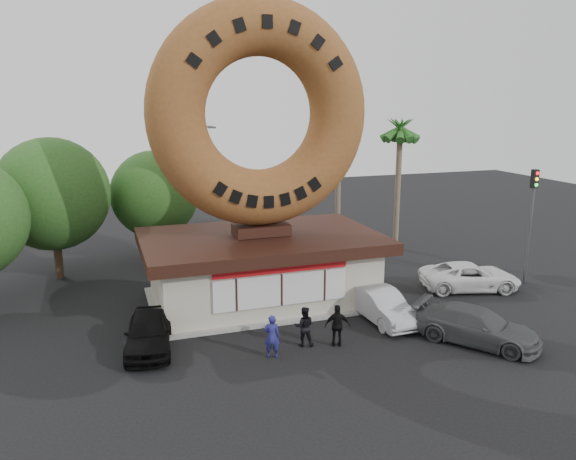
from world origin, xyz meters
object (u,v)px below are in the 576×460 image
Objects in this scene: giant_donut at (260,114)px; car_silver at (382,306)px; donut_shop at (262,266)px; person_left at (272,336)px; car_black at (148,332)px; car_grey at (477,326)px; street_lamp at (188,183)px; car_white at (470,276)px; person_right at (337,326)px; traffic_signal at (531,212)px; person_center at (304,326)px.

car_silver is at bearing -44.20° from giant_donut.
person_left is at bearing -102.76° from donut_shop.
car_black is (-5.72, -3.83, -1.04)m from donut_shop.
car_black is 13.02m from car_grey.
street_lamp reaches higher than car_white.
person_right is 0.34× the size of car_white.
person_center is at bearing -165.94° from traffic_signal.
car_grey reaches higher than car_silver.
person_left is 1.05× the size of person_center.
donut_shop is 5.55m from person_center.
donut_shop reaches higher than car_black.
street_lamp is 1.59× the size of car_white.
car_black is (-4.35, 2.21, -0.12)m from person_left.
giant_donut is at bearing -58.82° from person_right.
car_silver is at bearing -131.07° from person_right.
giant_donut is 1.28× the size of street_lamp.
car_grey is (-7.22, -5.46, -3.15)m from traffic_signal.
person_left is 0.40× the size of car_silver.
person_left is (-1.37, -6.05, -8.06)m from giant_donut.
person_right is at bearing -76.89° from giant_donut.
street_lamp reaches higher than traffic_signal.
donut_shop is 6.60× the size of person_left.
giant_donut is 13.52m from car_white.
person_center reaches higher than car_white.
car_silver is at bearing -167.31° from traffic_signal.
giant_donut is 15.01m from traffic_signal.
street_lamp is at bearing 111.05° from car_silver.
person_left is at bearing -18.72° from car_black.
car_white is (10.57, -1.90, -1.07)m from donut_shop.
giant_donut reaches higher than person_right.
giant_donut is at bearing 90.00° from donut_shop.
person_right reaches higher than car_black.
car_silver is at bearing 6.23° from car_black.
person_right is (3.24, -15.94, -3.62)m from street_lamp.
traffic_signal is at bearing -0.45° from car_grey.
person_right is (1.38, -5.94, -8.05)m from giant_donut.
street_lamp is 1.87× the size of car_black.
street_lamp reaches higher than person_left.
car_grey is at bearing -7.95° from car_black.
giant_donut is at bearing 94.92° from car_white.
traffic_signal is at bearing -146.68° from person_center.
donut_shop is 2.64× the size of car_silver.
donut_shop is at bearing -58.79° from person_right.
donut_shop is 14.30m from traffic_signal.
giant_donut is 2.39× the size of car_black.
person_center is (0.15, -5.46, -0.96)m from donut_shop.
traffic_signal is 3.58× the size of person_left.
street_lamp is at bearing 100.51° from giant_donut.
giant_donut is at bearing -69.18° from person_center.
car_black is 0.87× the size of car_grey.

